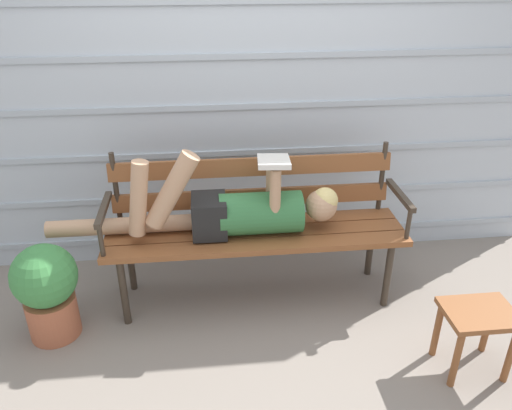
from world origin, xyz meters
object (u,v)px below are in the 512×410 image
at_px(park_bench, 255,219).
at_px(footstool, 477,324).
at_px(potted_plant, 47,288).
at_px(reclining_person, 234,209).

xyz_separation_m(park_bench, footstool, (1.06, -0.80, -0.24)).
height_order(park_bench, footstool, park_bench).
xyz_separation_m(park_bench, potted_plant, (-1.19, -0.29, -0.21)).
bearing_deg(reclining_person, potted_plant, -168.35).
height_order(park_bench, potted_plant, park_bench).
distance_m(park_bench, potted_plant, 1.24).
relative_size(reclining_person, footstool, 4.55).
bearing_deg(potted_plant, park_bench, 13.54).
height_order(reclining_person, potted_plant, reclining_person).
bearing_deg(park_bench, potted_plant, -166.46).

